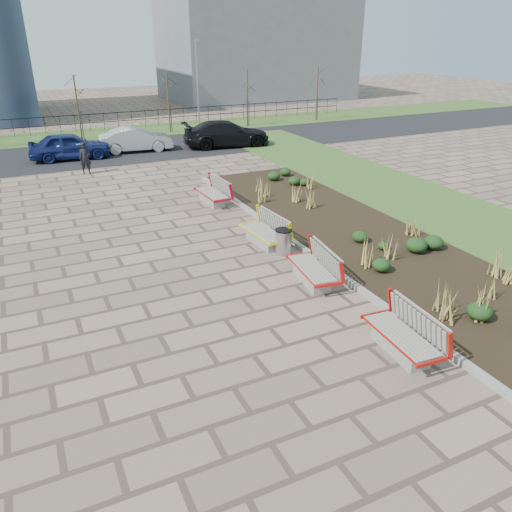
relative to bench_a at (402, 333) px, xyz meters
name	(u,v)px	position (x,y,z in m)	size (l,w,h in m)	color
ground	(253,355)	(-3.00, 1.31, -0.50)	(120.00, 120.00, 0.00)	#826859
planting_bed	(353,233)	(3.25, 6.31, -0.45)	(4.50, 18.00, 0.10)	black
planting_curb	(295,243)	(0.92, 6.31, -0.42)	(0.16, 18.00, 0.15)	gray
grass_verge_near	(453,214)	(8.00, 6.31, -0.48)	(5.00, 38.00, 0.04)	#33511E
grass_verge_far	(79,136)	(-3.00, 29.31, -0.48)	(80.00, 5.00, 0.04)	#33511E
road	(93,154)	(-3.00, 23.31, -0.49)	(80.00, 7.00, 0.02)	black
bench_a	(402,333)	(0.00, 0.00, 0.00)	(0.90, 2.10, 1.00)	#B3140B
bench_b	(312,267)	(0.00, 3.78, 0.00)	(0.90, 2.10, 1.00)	red
bench_c	(264,230)	(0.00, 6.88, 0.00)	(0.90, 2.10, 1.00)	#FAF50D
bench_d	(212,192)	(0.00, 11.71, 0.00)	(0.90, 2.10, 1.00)	red
litter_bin	(283,242)	(0.22, 5.88, -0.09)	(0.53, 0.53, 0.82)	#B2B2B7
pedestrian	(85,158)	(-4.00, 18.87, 0.28)	(0.57, 0.37, 1.56)	black
car_blue	(70,146)	(-4.32, 22.42, 0.26)	(1.74, 4.32, 1.47)	navy
car_silver	(136,140)	(-0.55, 22.82, 0.21)	(1.47, 4.20, 1.39)	#9D9EA4
car_black	(227,134)	(4.85, 21.85, 0.29)	(2.16, 5.31, 1.54)	black
tree_c	(78,108)	(-3.00, 27.81, 1.54)	(1.40, 1.40, 4.00)	#4C3D2D
tree_d	(168,103)	(3.00, 27.81, 1.54)	(1.40, 1.40, 4.00)	#4C3D2D
tree_e	(247,98)	(9.00, 27.81, 1.54)	(1.40, 1.40, 4.00)	#4C3D2D
tree_f	(317,94)	(15.00, 27.81, 1.54)	(1.40, 1.40, 4.00)	#4C3D2D
lamp_east	(198,87)	(5.00, 27.31, 2.54)	(0.24, 0.60, 6.00)	gray
railing_fence	(75,123)	(-3.00, 30.81, 0.14)	(44.00, 0.10, 1.20)	black
building_grey	(255,47)	(17.00, 43.31, 4.50)	(18.00, 12.00, 10.00)	slate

